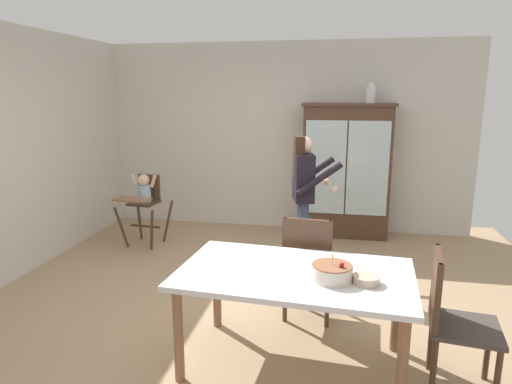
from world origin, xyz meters
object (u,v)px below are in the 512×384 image
at_px(china_cabinet, 346,170).
at_px(birthday_cake, 332,272).
at_px(high_chair_with_toddler, 144,197).
at_px(dining_chair_far_side, 308,261).
at_px(dining_chair_right_end, 450,313).
at_px(serving_bowl, 366,279).
at_px(ceramic_vase, 371,94).
at_px(dining_table, 295,283).
at_px(adult_person, 304,187).

relative_size(china_cabinet, birthday_cake, 6.62).
xyz_separation_m(high_chair_with_toddler, dining_chair_far_side, (2.28, -1.64, -0.10)).
height_order(birthday_cake, dining_chair_right_end, dining_chair_right_end).
xyz_separation_m(serving_bowl, dining_chair_far_side, (-0.44, 0.81, -0.21)).
distance_m(serving_bowl, dining_chair_far_side, 0.95).
bearing_deg(ceramic_vase, birthday_cake, -96.53).
distance_m(china_cabinet, dining_table, 3.28).
xyz_separation_m(china_cabinet, high_chair_with_toddler, (-2.60, -0.91, -0.28)).
relative_size(adult_person, birthday_cake, 5.47).
bearing_deg(china_cabinet, dining_chair_right_end, -78.50).
relative_size(adult_person, dining_table, 0.89).
distance_m(high_chair_with_toddler, dining_table, 3.23).
bearing_deg(ceramic_vase, dining_table, -101.21).
bearing_deg(dining_chair_right_end, china_cabinet, 19.50).
distance_m(serving_bowl, dining_chair_right_end, 0.60).
relative_size(high_chair_with_toddler, dining_table, 0.55).
bearing_deg(dining_chair_right_end, dining_chair_far_side, 60.44).
relative_size(birthday_cake, serving_bowl, 1.56).
height_order(serving_bowl, dining_chair_right_end, dining_chair_right_end).
height_order(dining_table, dining_chair_far_side, dining_chair_far_side).
bearing_deg(serving_bowl, ceramic_vase, 87.36).
relative_size(china_cabinet, dining_chair_far_side, 1.93).
relative_size(birthday_cake, dining_chair_far_side, 0.29).
relative_size(dining_chair_far_side, dining_chair_right_end, 1.00).
bearing_deg(serving_bowl, birthday_cake, 175.31).
height_order(adult_person, birthday_cake, adult_person).
height_order(serving_bowl, dining_chair_far_side, dining_chair_far_side).
bearing_deg(dining_chair_right_end, adult_person, 38.83).
distance_m(china_cabinet, adult_person, 1.48).
bearing_deg(birthday_cake, dining_chair_far_side, 105.05).
bearing_deg(dining_chair_right_end, serving_bowl, 102.89).
bearing_deg(high_chair_with_toddler, serving_bowl, -36.52).
xyz_separation_m(ceramic_vase, dining_table, (-0.65, -3.26, -1.32)).
relative_size(china_cabinet, serving_bowl, 10.29).
relative_size(dining_table, dining_chair_right_end, 1.79).
bearing_deg(dining_table, dining_chair_right_end, -3.64).
relative_size(ceramic_vase, dining_chair_far_side, 0.28).
bearing_deg(birthday_cake, dining_chair_right_end, 2.10).
relative_size(dining_table, birthday_cake, 6.14).
xyz_separation_m(china_cabinet, adult_person, (-0.46, -1.41, 0.04)).
bearing_deg(dining_chair_far_side, ceramic_vase, -98.62).
relative_size(china_cabinet, dining_table, 1.08).
bearing_deg(serving_bowl, dining_chair_far_side, 118.50).
height_order(china_cabinet, birthday_cake, china_cabinet).
relative_size(ceramic_vase, dining_table, 0.16).
relative_size(high_chair_with_toddler, adult_person, 0.62).
xyz_separation_m(china_cabinet, dining_chair_far_side, (-0.32, -2.55, -0.38)).
bearing_deg(ceramic_vase, serving_bowl, -92.64).
height_order(adult_person, dining_chair_far_side, adult_person).
distance_m(dining_table, dining_chair_right_end, 1.05).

